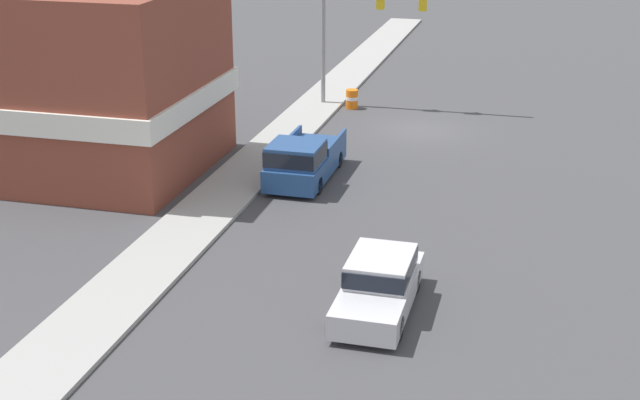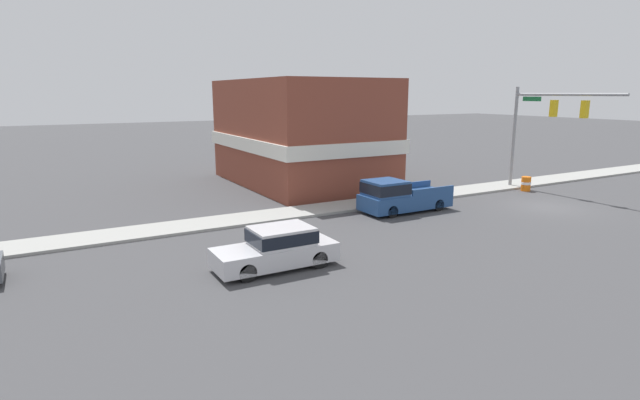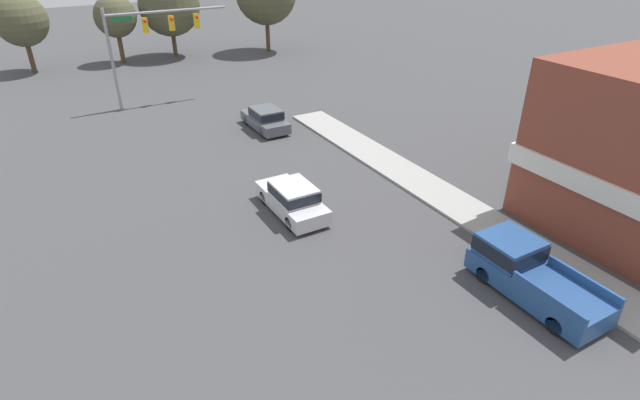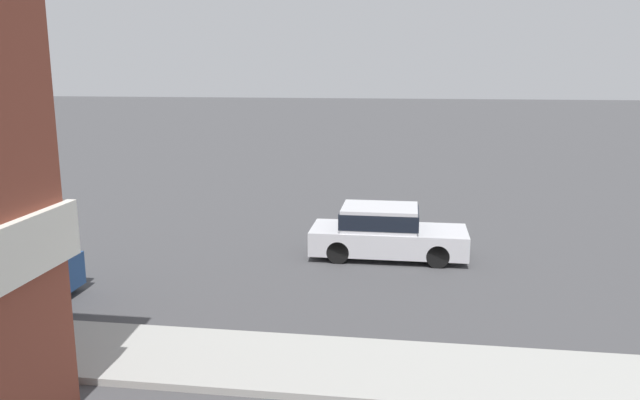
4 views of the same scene
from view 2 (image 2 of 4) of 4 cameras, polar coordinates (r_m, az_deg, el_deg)
name	(u,v)px [view 2 (image 2 of 4)]	position (r m, az deg, el deg)	size (l,w,h in m)	color
ground_plane	(547,207)	(31.70, 24.50, -0.74)	(200.00, 200.00, 0.00)	#424244
sidewalk_curb	(473,190)	(35.24, 17.08, 1.14)	(2.40, 60.00, 0.14)	#9E9E99
near_signal_assembly	(545,116)	(35.66, 24.37, 8.69)	(7.55, 0.49, 6.87)	gray
car_lead	(278,247)	(18.84, -4.86, -5.38)	(1.84, 4.62, 1.56)	black
pickup_truck_parked	(399,196)	(27.82, 8.96, 0.47)	(2.04, 5.21, 1.85)	black
construction_barrel	(526,184)	(36.28, 22.47, 1.73)	(0.63, 0.63, 0.97)	orange
corner_brick_building	(301,133)	(36.25, -2.24, 7.62)	(13.72, 8.86, 7.38)	brown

